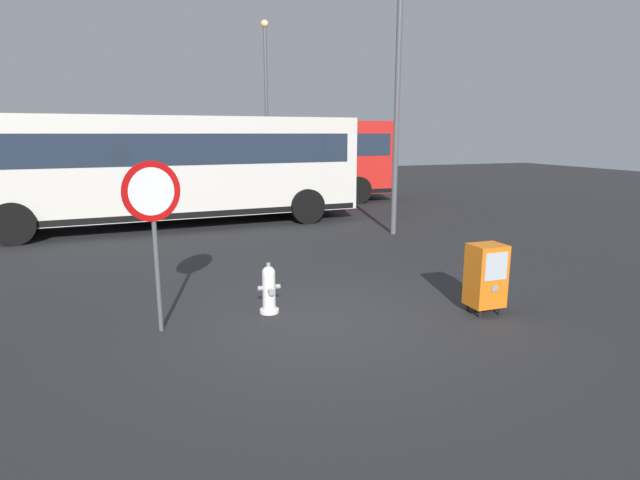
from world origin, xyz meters
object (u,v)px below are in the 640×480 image
(bus_near, at_px, (167,165))
(street_light_near_right, at_px, (266,95))
(street_light_near_left, at_px, (399,38))
(fire_hydrant, at_px, (269,289))
(stop_sign, at_px, (153,211))
(newspaper_box_primary, at_px, (486,275))
(bus_far, at_px, (252,157))

(bus_near, height_order, street_light_near_right, street_light_near_right)
(street_light_near_left, relative_size, street_light_near_right, 1.18)
(fire_hydrant, distance_m, stop_sign, 1.97)
(bus_near, distance_m, street_light_near_right, 8.62)
(fire_hydrant, distance_m, street_light_near_right, 15.68)
(fire_hydrant, distance_m, street_light_near_left, 7.80)
(stop_sign, distance_m, street_light_near_left, 8.31)
(fire_hydrant, xyz_separation_m, stop_sign, (-1.52, -0.20, 1.25))
(newspaper_box_primary, height_order, stop_sign, stop_sign)
(newspaper_box_primary, xyz_separation_m, street_light_near_left, (1.53, 5.68, 4.22))
(street_light_near_right, bearing_deg, newspaper_box_primary, -92.61)
(newspaper_box_primary, xyz_separation_m, stop_sign, (-4.44, 0.87, 1.03))
(stop_sign, distance_m, bus_far, 12.30)
(newspaper_box_primary, xyz_separation_m, street_light_near_right, (0.72, 15.84, 3.56))
(stop_sign, bearing_deg, fire_hydrant, 7.49)
(bus_far, bearing_deg, fire_hydrant, -99.32)
(bus_near, xyz_separation_m, bus_far, (3.17, 3.64, 0.00))
(bus_near, bearing_deg, stop_sign, -97.56)
(newspaper_box_primary, bearing_deg, street_light_near_right, 87.39)
(newspaper_box_primary, bearing_deg, bus_far, 93.00)
(bus_near, xyz_separation_m, street_light_near_right, (4.55, 6.91, 2.42))
(fire_hydrant, xyz_separation_m, bus_far, (2.27, 11.50, 1.36))
(fire_hydrant, relative_size, bus_near, 0.07)
(fire_hydrant, xyz_separation_m, street_light_near_right, (3.65, 14.77, 3.78))
(fire_hydrant, height_order, bus_far, bus_far)
(stop_sign, height_order, street_light_near_left, street_light_near_left)
(stop_sign, xyz_separation_m, street_light_near_left, (5.97, 4.81, 3.19))
(bus_far, height_order, street_light_near_right, street_light_near_right)
(bus_far, height_order, street_light_near_left, street_light_near_left)
(bus_far, bearing_deg, stop_sign, -106.09)
(bus_near, height_order, street_light_near_left, street_light_near_left)
(fire_hydrant, xyz_separation_m, bus_near, (-0.90, 7.86, 1.36))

